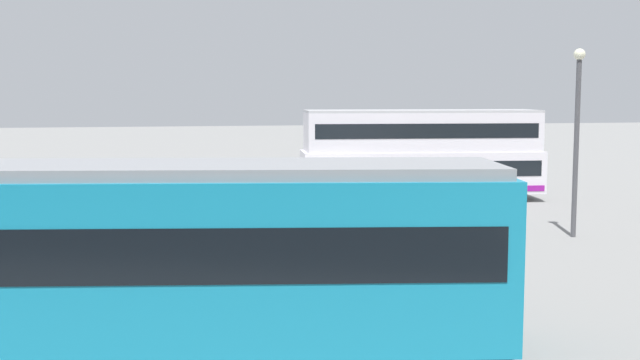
{
  "coord_description": "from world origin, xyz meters",
  "views": [
    {
      "loc": [
        6.53,
        28.38,
        4.53
      ],
      "look_at": [
        1.81,
        5.45,
        1.93
      ],
      "focal_mm": 44.3,
      "sensor_mm": 36.0,
      "label": 1
    }
  ],
  "objects_px": {
    "street_lamp": "(577,126)",
    "pedestrian_near_railing": "(189,212)",
    "tram_yellow": "(97,256)",
    "info_sign": "(51,190)",
    "double_decker_bus": "(421,154)"
  },
  "relations": [
    {
      "from": "double_decker_bus",
      "to": "street_lamp",
      "type": "height_order",
      "value": "street_lamp"
    },
    {
      "from": "pedestrian_near_railing",
      "to": "street_lamp",
      "type": "distance_m",
      "value": 12.26
    },
    {
      "from": "tram_yellow",
      "to": "street_lamp",
      "type": "distance_m",
      "value": 16.39
    },
    {
      "from": "tram_yellow",
      "to": "street_lamp",
      "type": "height_order",
      "value": "street_lamp"
    },
    {
      "from": "info_sign",
      "to": "street_lamp",
      "type": "height_order",
      "value": "street_lamp"
    },
    {
      "from": "tram_yellow",
      "to": "street_lamp",
      "type": "xyz_separation_m",
      "value": [
        -13.85,
        -8.59,
        1.77
      ]
    },
    {
      "from": "double_decker_bus",
      "to": "pedestrian_near_railing",
      "type": "height_order",
      "value": "double_decker_bus"
    },
    {
      "from": "tram_yellow",
      "to": "info_sign",
      "type": "distance_m",
      "value": 11.37
    },
    {
      "from": "street_lamp",
      "to": "tram_yellow",
      "type": "bearing_deg",
      "value": 31.8
    },
    {
      "from": "double_decker_bus",
      "to": "tram_yellow",
      "type": "bearing_deg",
      "value": 56.13
    },
    {
      "from": "info_sign",
      "to": "double_decker_bus",
      "type": "bearing_deg",
      "value": -154.96
    },
    {
      "from": "info_sign",
      "to": "pedestrian_near_railing",
      "type": "bearing_deg",
      "value": 164.33
    },
    {
      "from": "double_decker_bus",
      "to": "pedestrian_near_railing",
      "type": "xyz_separation_m",
      "value": [
        9.96,
        7.73,
        -1.01
      ]
    },
    {
      "from": "street_lamp",
      "to": "pedestrian_near_railing",
      "type": "bearing_deg",
      "value": -6.77
    },
    {
      "from": "info_sign",
      "to": "street_lamp",
      "type": "relative_size",
      "value": 0.39
    }
  ]
}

